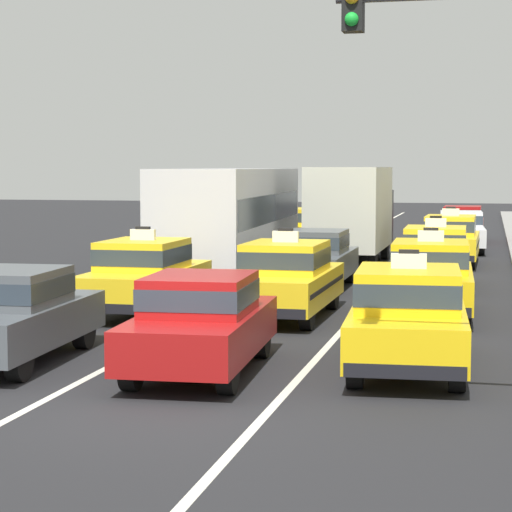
# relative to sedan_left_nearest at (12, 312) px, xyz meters

# --- Properties ---
(ground_plane) EXTENTS (160.00, 160.00, 0.00)m
(ground_plane) POSITION_rel_sedan_left_nearest_xyz_m (3.31, -2.48, -0.85)
(ground_plane) COLOR #232326
(lane_stripe_left_center) EXTENTS (0.14, 80.00, 0.01)m
(lane_stripe_left_center) POSITION_rel_sedan_left_nearest_xyz_m (1.71, 17.52, -0.84)
(lane_stripe_left_center) COLOR silver
(lane_stripe_left_center) RESTS_ON ground
(lane_stripe_center_right) EXTENTS (0.14, 80.00, 0.01)m
(lane_stripe_center_right) POSITION_rel_sedan_left_nearest_xyz_m (4.91, 17.52, -0.84)
(lane_stripe_center_right) COLOR silver
(lane_stripe_center_right) RESTS_ON ground
(sedan_left_nearest) EXTENTS (1.97, 4.38, 1.58)m
(sedan_left_nearest) POSITION_rel_sedan_left_nearest_xyz_m (0.00, 0.00, 0.00)
(sedan_left_nearest) COLOR black
(sedan_left_nearest) RESTS_ON ground
(taxi_left_second) EXTENTS (1.83, 4.56, 1.96)m
(taxi_left_second) POSITION_rel_sedan_left_nearest_xyz_m (0.29, 5.80, 0.03)
(taxi_left_second) COLOR black
(taxi_left_second) RESTS_ON ground
(bus_left_third) EXTENTS (3.05, 11.31, 3.22)m
(bus_left_third) POSITION_rel_sedan_left_nearest_xyz_m (0.00, 14.70, 0.97)
(bus_left_third) COLOR black
(bus_left_third) RESTS_ON ground
(taxi_left_fourth) EXTENTS (2.04, 4.65, 1.96)m
(taxi_left_fourth) POSITION_rel_sedan_left_nearest_xyz_m (0.06, 23.29, 0.03)
(taxi_left_fourth) COLOR black
(taxi_left_fourth) RESTS_ON ground
(sedan_center_nearest) EXTENTS (1.99, 4.39, 1.58)m
(sedan_center_nearest) POSITION_rel_sedan_left_nearest_xyz_m (3.32, -0.11, 0.00)
(sedan_center_nearest) COLOR black
(sedan_center_nearest) RESTS_ON ground
(taxi_center_second) EXTENTS (1.86, 4.58, 1.96)m
(taxi_center_second) POSITION_rel_sedan_left_nearest_xyz_m (3.48, 5.92, 0.03)
(taxi_center_second) COLOR black
(taxi_center_second) RESTS_ON ground
(sedan_center_third) EXTENTS (1.78, 4.31, 1.58)m
(sedan_center_third) POSITION_rel_sedan_left_nearest_xyz_m (3.19, 11.33, 0.00)
(sedan_center_third) COLOR black
(sedan_center_third) RESTS_ON ground
(box_truck_center_fourth) EXTENTS (2.32, 6.97, 3.27)m
(box_truck_center_fourth) POSITION_rel_sedan_left_nearest_xyz_m (3.21, 18.65, 0.93)
(box_truck_center_fourth) COLOR black
(box_truck_center_fourth) RESTS_ON ground
(taxi_right_nearest) EXTENTS (2.07, 4.65, 1.96)m
(taxi_right_nearest) POSITION_rel_sedan_left_nearest_xyz_m (6.50, 0.89, 0.03)
(taxi_right_nearest) COLOR black
(taxi_right_nearest) RESTS_ON ground
(taxi_right_second) EXTENTS (1.97, 4.62, 1.96)m
(taxi_right_second) POSITION_rel_sedan_left_nearest_xyz_m (6.51, 6.84, 0.03)
(taxi_right_second) COLOR black
(taxi_right_second) RESTS_ON ground
(taxi_right_third) EXTENTS (1.90, 4.59, 1.96)m
(taxi_right_third) POSITION_rel_sedan_left_nearest_xyz_m (6.33, 12.19, 0.03)
(taxi_right_third) COLOR black
(taxi_right_third) RESTS_ON ground
(taxi_right_fourth) EXTENTS (1.86, 4.58, 1.96)m
(taxi_right_fourth) POSITION_rel_sedan_left_nearest_xyz_m (6.49, 18.68, 0.03)
(taxi_right_fourth) COLOR black
(taxi_right_fourth) RESTS_ON ground
(sedan_right_fifth) EXTENTS (1.96, 4.38, 1.58)m
(sedan_right_fifth) POSITION_rel_sedan_left_nearest_xyz_m (6.68, 23.96, 0.00)
(sedan_right_fifth) COLOR black
(sedan_right_fifth) RESTS_ON ground
(sedan_right_sixth) EXTENTS (1.78, 4.31, 1.58)m
(sedan_right_sixth) POSITION_rel_sedan_left_nearest_xyz_m (6.60, 29.26, 0.00)
(sedan_right_sixth) COLOR black
(sedan_right_sixth) RESTS_ON ground
(traffic_light_pole) EXTENTS (2.87, 0.33, 5.58)m
(traffic_light_pole) POSITION_rel_sedan_left_nearest_xyz_m (7.79, -3.47, 2.97)
(traffic_light_pole) COLOR #47474C
(traffic_light_pole) RESTS_ON ground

